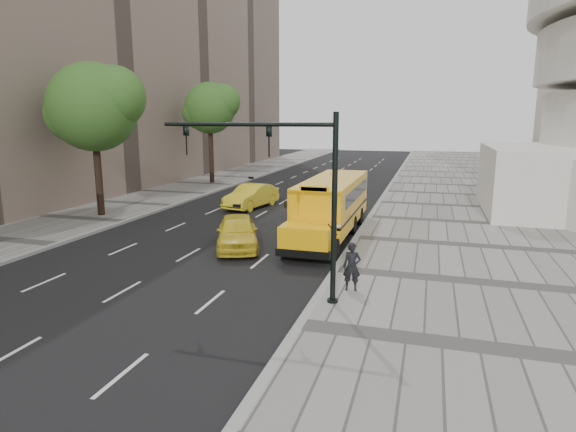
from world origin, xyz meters
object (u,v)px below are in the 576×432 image
(tree_c, at_px, (211,108))
(taxi_far, at_px, (251,196))
(taxi_near, at_px, (237,232))
(tree_b, at_px, (94,106))
(traffic_signal, at_px, (292,184))
(pedestrian, at_px, (352,267))
(school_bus, at_px, (332,202))

(tree_c, distance_m, taxi_far, 14.65)
(tree_c, xyz_separation_m, taxi_near, (11.13, -20.80, -6.33))
(taxi_near, bearing_deg, taxi_far, 84.78)
(taxi_near, xyz_separation_m, taxi_far, (-3.18, 10.24, 0.01))
(tree_b, distance_m, tree_c, 16.32)
(tree_b, relative_size, taxi_far, 1.91)
(tree_c, bearing_deg, traffic_signal, -59.73)
(tree_c, bearing_deg, pedestrian, -55.56)
(tree_b, bearing_deg, tree_c, 90.05)
(school_bus, height_order, traffic_signal, traffic_signal)
(tree_c, relative_size, traffic_signal, 1.48)
(taxi_far, relative_size, pedestrian, 2.86)
(tree_b, xyz_separation_m, pedestrian, (17.42, -9.10, -5.88))
(tree_c, distance_m, taxi_near, 24.43)
(pedestrian, bearing_deg, school_bus, 99.05)
(school_bus, distance_m, pedestrian, 9.16)
(taxi_near, distance_m, pedestrian, 7.82)
(traffic_signal, bearing_deg, tree_c, 120.27)
(school_bus, bearing_deg, pedestrian, -73.97)
(taxi_far, bearing_deg, school_bus, -29.75)
(tree_c, relative_size, taxi_near, 1.99)
(pedestrian, bearing_deg, taxi_far, 115.58)
(tree_c, distance_m, traffic_signal, 31.10)
(traffic_signal, bearing_deg, school_bus, 93.92)
(tree_b, distance_m, school_bus, 15.76)
(taxi_near, bearing_deg, traffic_signal, -75.40)
(pedestrian, bearing_deg, traffic_signal, -151.35)
(tree_c, bearing_deg, tree_b, -89.95)
(school_bus, xyz_separation_m, pedestrian, (2.52, -8.78, -0.74))
(school_bus, bearing_deg, taxi_near, -132.27)
(tree_c, xyz_separation_m, school_bus, (14.91, -16.64, -5.37))
(tree_c, height_order, taxi_far, tree_c)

